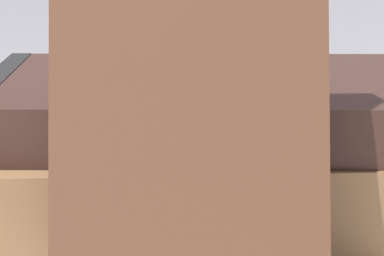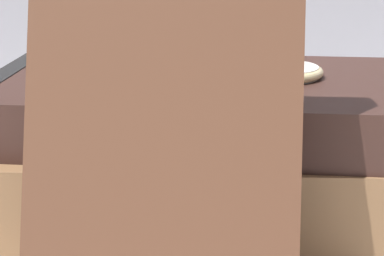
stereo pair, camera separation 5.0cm
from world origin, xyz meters
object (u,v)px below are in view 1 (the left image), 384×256
Objects in this scene: book_flat_bottom at (182,174)px; pocket_watch at (275,70)px; book_leaning_front at (189,121)px; book_flat_top at (195,104)px.

pocket_watch is at bearing 7.78° from book_flat_bottom.
book_flat_bottom is at bearing 91.69° from book_leaning_front.
pocket_watch is (0.04, 0.01, 0.02)m from book_flat_top.
book_flat_bottom is 0.04m from book_flat_top.
book_flat_bottom is at bearing -169.70° from pocket_watch.
book_leaning_front reaches higher than book_flat_top.
book_leaning_front reaches higher than book_flat_bottom.
book_flat_top is 0.05m from pocket_watch.
pocket_watch is at bearing 67.37° from book_leaning_front.
book_leaning_front is (-0.00, -0.11, 0.02)m from book_flat_top.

